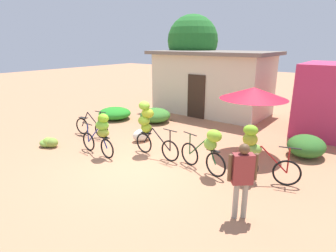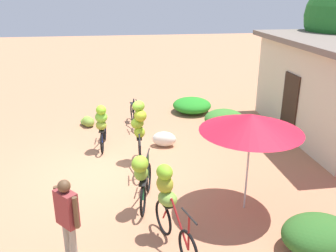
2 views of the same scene
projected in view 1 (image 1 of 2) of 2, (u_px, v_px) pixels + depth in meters
ground_plane at (140, 165)px, 8.01m from camera, size 60.00×60.00×0.00m
building_low at (212, 82)px, 13.73m from camera, size 5.83×3.41×3.00m
tree_behind_building at (193, 41)px, 15.27m from camera, size 2.77×2.77×4.88m
hedge_bush_front_left at (115, 113)px, 12.77m from camera, size 1.49×1.44×0.53m
hedge_bush_front_right at (155, 115)px, 12.26m from camera, size 1.33×1.34×0.62m
hedge_bush_mid at (306, 146)px, 8.55m from camera, size 1.10×1.31×0.65m
market_umbrella at (254, 93)px, 8.35m from camera, size 2.03×2.03×2.10m
bicycle_leftmost at (92, 127)px, 10.38m from camera, size 1.61×0.27×1.01m
bicycle_near_pile at (101, 131)px, 8.40m from camera, size 1.57×0.41×1.37m
bicycle_center_loaded at (148, 124)px, 8.50m from camera, size 1.72×0.48×1.67m
bicycle_by_shop at (208, 147)px, 7.25m from camera, size 1.59×0.55×1.28m
bicycle_rightmost at (256, 150)px, 6.86m from camera, size 1.61×0.59×1.46m
banana_pile_on_ground at (49, 143)px, 9.36m from camera, size 0.73×0.53×0.33m
produce_sack at (142, 135)px, 9.91m from camera, size 0.61×0.79×0.44m
person_vendor at (242, 174)px, 5.33m from camera, size 0.46×0.41×1.57m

